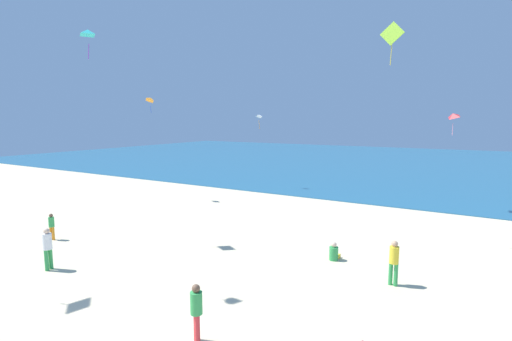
{
  "coord_description": "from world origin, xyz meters",
  "views": [
    {
      "loc": [
        8.34,
        -6.72,
        6.15
      ],
      "look_at": [
        0.0,
        7.38,
        3.95
      ],
      "focal_mm": 26.65,
      "sensor_mm": 36.0,
      "label": 1
    }
  ],
  "objects_px": {
    "person_0": "(196,309)",
    "person_5": "(334,253)",
    "kite_white": "(260,116)",
    "person_2": "(48,246)",
    "kite_lime": "(392,34)",
    "kite_orange": "(151,100)",
    "person_3": "(394,260)",
    "kite_teal": "(88,33)",
    "person_4": "(52,225)",
    "kite_red": "(453,116)"
  },
  "relations": [
    {
      "from": "person_0",
      "to": "person_5",
      "type": "relative_size",
      "value": 2.06
    },
    {
      "from": "person_0",
      "to": "kite_white",
      "type": "bearing_deg",
      "value": -112.68
    },
    {
      "from": "person_2",
      "to": "kite_lime",
      "type": "relative_size",
      "value": 0.87
    },
    {
      "from": "person_0",
      "to": "person_2",
      "type": "xyz_separation_m",
      "value": [
        -8.55,
        0.92,
        0.04
      ]
    },
    {
      "from": "person_0",
      "to": "kite_orange",
      "type": "bearing_deg",
      "value": -90.0
    },
    {
      "from": "person_0",
      "to": "person_5",
      "type": "bearing_deg",
      "value": -147.1
    },
    {
      "from": "person_0",
      "to": "kite_white",
      "type": "relative_size",
      "value": 1.24
    },
    {
      "from": "person_3",
      "to": "kite_white",
      "type": "bearing_deg",
      "value": 50.46
    },
    {
      "from": "person_2",
      "to": "kite_teal",
      "type": "height_order",
      "value": "kite_teal"
    },
    {
      "from": "person_2",
      "to": "kite_white",
      "type": "height_order",
      "value": "kite_white"
    },
    {
      "from": "person_4",
      "to": "kite_lime",
      "type": "bearing_deg",
      "value": -74.37
    },
    {
      "from": "kite_orange",
      "to": "person_3",
      "type": "bearing_deg",
      "value": -19.57
    },
    {
      "from": "person_4",
      "to": "kite_white",
      "type": "distance_m",
      "value": 19.48
    },
    {
      "from": "person_3",
      "to": "person_5",
      "type": "bearing_deg",
      "value": 70.03
    },
    {
      "from": "person_2",
      "to": "kite_teal",
      "type": "xyz_separation_m",
      "value": [
        -1.64,
        3.65,
        9.28
      ]
    },
    {
      "from": "person_5",
      "to": "kite_lime",
      "type": "height_order",
      "value": "kite_lime"
    },
    {
      "from": "person_0",
      "to": "person_4",
      "type": "distance_m",
      "value": 12.69
    },
    {
      "from": "person_2",
      "to": "person_3",
      "type": "bearing_deg",
      "value": 16.43
    },
    {
      "from": "person_4",
      "to": "kite_orange",
      "type": "distance_m",
      "value": 12.59
    },
    {
      "from": "person_3",
      "to": "kite_orange",
      "type": "bearing_deg",
      "value": 77.17
    },
    {
      "from": "kite_white",
      "to": "person_3",
      "type": "bearing_deg",
      "value": -46.28
    },
    {
      "from": "person_2",
      "to": "kite_lime",
      "type": "xyz_separation_m",
      "value": [
        11.02,
        10.82,
        9.15
      ]
    },
    {
      "from": "person_2",
      "to": "kite_red",
      "type": "xyz_separation_m",
      "value": [
        13.28,
        19.85,
        5.39
      ]
    },
    {
      "from": "person_3",
      "to": "kite_red",
      "type": "relative_size",
      "value": 1.1
    },
    {
      "from": "person_3",
      "to": "kite_white",
      "type": "xyz_separation_m",
      "value": [
        -14.62,
        15.29,
        5.46
      ]
    },
    {
      "from": "person_2",
      "to": "person_3",
      "type": "xyz_separation_m",
      "value": [
        12.51,
        5.68,
        -0.03
      ]
    },
    {
      "from": "person_5",
      "to": "kite_orange",
      "type": "distance_m",
      "value": 18.82
    },
    {
      "from": "kite_white",
      "to": "person_2",
      "type": "bearing_deg",
      "value": -84.25
    },
    {
      "from": "kite_red",
      "to": "kite_lime",
      "type": "xyz_separation_m",
      "value": [
        -2.26,
        -9.02,
        3.76
      ]
    },
    {
      "from": "person_4",
      "to": "kite_orange",
      "type": "height_order",
      "value": "kite_orange"
    },
    {
      "from": "person_0",
      "to": "kite_lime",
      "type": "height_order",
      "value": "kite_lime"
    },
    {
      "from": "person_3",
      "to": "person_0",
      "type": "bearing_deg",
      "value": 155.84
    },
    {
      "from": "person_2",
      "to": "person_5",
      "type": "xyz_separation_m",
      "value": [
        9.74,
        7.07,
        -0.72
      ]
    },
    {
      "from": "person_0",
      "to": "kite_teal",
      "type": "relative_size",
      "value": 1.18
    },
    {
      "from": "person_2",
      "to": "kite_orange",
      "type": "relative_size",
      "value": 1.42
    },
    {
      "from": "kite_teal",
      "to": "kite_orange",
      "type": "distance_m",
      "value": 10.56
    },
    {
      "from": "person_3",
      "to": "person_2",
      "type": "bearing_deg",
      "value": 121.18
    },
    {
      "from": "kite_lime",
      "to": "kite_orange",
      "type": "distance_m",
      "value": 17.98
    },
    {
      "from": "person_4",
      "to": "kite_red",
      "type": "height_order",
      "value": "kite_red"
    },
    {
      "from": "person_2",
      "to": "kite_lime",
      "type": "bearing_deg",
      "value": 36.49
    },
    {
      "from": "person_2",
      "to": "kite_teal",
      "type": "bearing_deg",
      "value": 106.15
    },
    {
      "from": "kite_lime",
      "to": "kite_white",
      "type": "bearing_deg",
      "value": 142.3
    },
    {
      "from": "kite_red",
      "to": "kite_teal",
      "type": "height_order",
      "value": "kite_teal"
    },
    {
      "from": "person_5",
      "to": "kite_lime",
      "type": "distance_m",
      "value": 10.63
    },
    {
      "from": "kite_red",
      "to": "kite_teal",
      "type": "distance_m",
      "value": 22.36
    },
    {
      "from": "person_3",
      "to": "person_5",
      "type": "xyz_separation_m",
      "value": [
        -2.77,
        1.39,
        -0.69
      ]
    },
    {
      "from": "kite_red",
      "to": "kite_teal",
      "type": "xyz_separation_m",
      "value": [
        -14.92,
        -16.2,
        3.89
      ]
    },
    {
      "from": "person_4",
      "to": "kite_red",
      "type": "relative_size",
      "value": 0.88
    },
    {
      "from": "person_2",
      "to": "person_5",
      "type": "height_order",
      "value": "person_2"
    },
    {
      "from": "kite_orange",
      "to": "person_0",
      "type": "bearing_deg",
      "value": -41.35
    }
  ]
}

